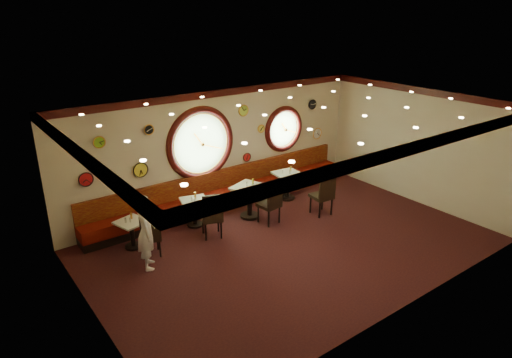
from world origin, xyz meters
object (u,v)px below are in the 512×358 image
chair_a (150,233)px  condiment_c_salt (247,184)px  table_d (287,183)px  condiment_d_pepper (290,172)px  table_a (132,231)px  condiment_c_bottle (253,182)px  chair_d (324,191)px  table_b (194,210)px  waiter (146,232)px  condiment_b_pepper (195,199)px  condiment_b_salt (192,199)px  condiment_a_salt (125,220)px  condiment_b_bottle (195,196)px  chair_b (212,213)px  chair_c (272,200)px  condiment_a_bottle (131,216)px  condiment_c_pepper (253,185)px  table_c (250,198)px  condiment_d_bottle (291,169)px  condiment_d_salt (283,172)px  condiment_a_pepper (130,220)px

chair_a → condiment_c_salt: size_ratio=6.06×
table_d → condiment_d_pepper: condiment_d_pepper is taller
table_a → condiment_c_bottle: (3.22, -0.25, 0.53)m
chair_d → table_b: bearing=159.9°
table_a → waiter: waiter is taller
chair_a → condiment_b_pepper: (1.51, 0.71, 0.16)m
table_b → condiment_b_salt: size_ratio=7.92×
chair_d → condiment_a_salt: bearing=170.4°
condiment_d_pepper → condiment_b_bottle: size_ratio=0.59×
table_b → table_d: bearing=-1.4°
chair_b → chair_c: bearing=12.0°
condiment_a_salt → condiment_c_bottle: (3.34, -0.26, 0.23)m
condiment_b_salt → chair_b: bearing=-84.1°
condiment_b_salt → condiment_a_bottle: size_ratio=0.65×
condiment_b_pepper → chair_a: bearing=-154.9°
chair_d → condiment_b_bottle: (-2.97, 1.53, 0.10)m
table_b → waiter: bearing=-147.6°
chair_a → waiter: 0.47m
chair_c → condiment_c_bottle: size_ratio=4.08×
condiment_c_pepper → table_c: bearing=128.3°
condiment_c_pepper → condiment_a_bottle: condiment_c_pepper is taller
condiment_b_pepper → condiment_d_bottle: 3.14m
condiment_d_pepper → chair_c: bearing=-146.2°
chair_d → chair_a: bearing=177.1°
condiment_c_pepper → condiment_c_bottle: 0.14m
condiment_d_pepper → condiment_d_salt: bearing=135.3°
condiment_c_pepper → waiter: 3.26m
chair_a → chair_d: size_ratio=0.87×
condiment_a_salt → condiment_b_pepper: bearing=2.0°
chair_a → table_c: bearing=23.3°
table_c → chair_b: size_ratio=1.43×
chair_d → condiment_a_pepper: chair_d is taller
table_a → condiment_c_salt: bearing=-4.3°
condiment_b_pepper → condiment_d_bottle: condiment_d_bottle is taller
table_a → condiment_a_salt: 0.33m
condiment_c_salt → condiment_d_salt: condiment_c_salt is taller
table_a → chair_a: (0.17, -0.64, 0.18)m
condiment_b_salt → condiment_b_pepper: bearing=-49.9°
table_a → table_d: bearing=0.7°
chair_b → condiment_b_bottle: bearing=108.7°
chair_a → condiment_a_bottle: chair_a is taller
table_d → condiment_d_bottle: 0.40m
table_b → condiment_b_pepper: size_ratio=7.80×
chair_a → condiment_c_bottle: 3.10m
condiment_c_salt → condiment_d_pepper: size_ratio=1.00×
table_b → chair_d: bearing=-26.2°
condiment_a_salt → condiment_c_bottle: 3.36m
condiment_d_salt → condiment_c_pepper: condiment_c_pepper is taller
condiment_b_pepper → condiment_a_bottle: size_ratio=0.66×
condiment_b_pepper → table_b: bearing=83.8°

